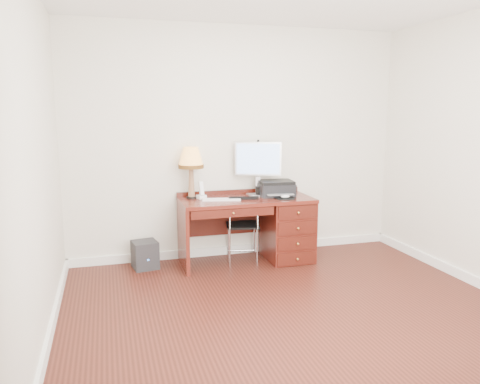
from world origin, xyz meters
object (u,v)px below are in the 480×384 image
object	(u,v)px
desk	(273,225)
leg_lamp	(191,161)
phone	(201,194)
chair	(244,221)
monitor	(257,162)
printer	(276,188)
equipment_box	(145,255)

from	to	relation	value
desk	leg_lamp	xyz separation A→B (m)	(-0.92, 0.16, 0.76)
phone	chair	distance (m)	0.59
monitor	phone	world-z (taller)	monitor
monitor	chair	size ratio (longest dim) A/B	0.79
desk	leg_lamp	distance (m)	1.21
leg_lamp	phone	bearing A→B (deg)	-25.79
phone	printer	bearing A→B (deg)	-21.90
printer	phone	bearing A→B (deg)	-179.29
desk	chair	distance (m)	0.35
leg_lamp	equipment_box	bearing A→B (deg)	-172.92
printer	monitor	bearing A→B (deg)	155.69
printer	leg_lamp	bearing A→B (deg)	178.22
monitor	phone	size ratio (longest dim) A/B	3.21
desk	equipment_box	size ratio (longest dim) A/B	4.91
monitor	desk	bearing A→B (deg)	-30.61
phone	desk	bearing A→B (deg)	-26.17
leg_lamp	phone	xyz separation A→B (m)	(0.10, -0.05, -0.37)
desk	leg_lamp	size ratio (longest dim) A/B	2.58
monitor	chair	bearing A→B (deg)	-127.37
monitor	leg_lamp	size ratio (longest dim) A/B	1.07
desk	monitor	world-z (taller)	monitor
monitor	phone	distance (m)	0.76
leg_lamp	printer	bearing A→B (deg)	-6.19
leg_lamp	phone	size ratio (longest dim) A/B	2.99
monitor	phone	xyz separation A→B (m)	(-0.68, -0.05, -0.33)
equipment_box	desk	bearing A→B (deg)	-13.74
leg_lamp	equipment_box	size ratio (longest dim) A/B	1.90
monitor	leg_lamp	distance (m)	0.78
chair	desk	bearing A→B (deg)	5.68
leg_lamp	equipment_box	distance (m)	1.16
leg_lamp	equipment_box	xyz separation A→B (m)	(-0.55, -0.07, -1.02)
printer	phone	distance (m)	0.88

